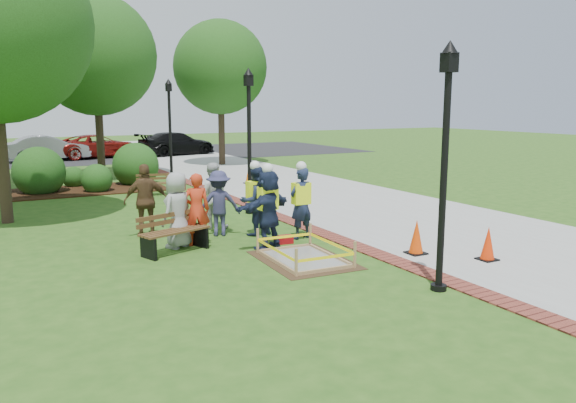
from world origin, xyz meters
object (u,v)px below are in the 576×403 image
cone_front (488,244)px  lamp_near (445,149)px  bench_near (175,240)px  hivis_worker_a (268,206)px  hivis_worker_b (301,201)px  hivis_worker_c (255,198)px  wet_concrete_pad (304,249)px

cone_front → lamp_near: (-2.21, -0.93, 2.13)m
bench_near → hivis_worker_a: 2.19m
bench_near → hivis_worker_b: bearing=-3.2°
bench_near → cone_front: (5.54, -3.72, 0.08)m
hivis_worker_c → hivis_worker_a: bearing=-102.5°
lamp_near → hivis_worker_c: lamp_near is taller
hivis_worker_a → bench_near: bearing=163.9°
hivis_worker_c → cone_front: bearing=-53.6°
lamp_near → hivis_worker_b: lamp_near is taller
hivis_worker_c → wet_concrete_pad: bearing=-92.0°
cone_front → hivis_worker_b: size_ratio=0.39×
hivis_worker_c → hivis_worker_b: bearing=-47.1°
lamp_near → hivis_worker_a: 4.55m
hivis_worker_b → bench_near: bearing=176.8°
hivis_worker_b → wet_concrete_pad: bearing=-117.8°
bench_near → hivis_worker_b: (3.09, -0.17, 0.66)m
lamp_near → hivis_worker_b: size_ratio=2.26×
lamp_near → hivis_worker_b: 4.75m
hivis_worker_a → cone_front: bearing=-41.6°
hivis_worker_a → hivis_worker_b: hivis_worker_a is taller
hivis_worker_b → cone_front: bearing=-55.4°
wet_concrete_pad → hivis_worker_b: size_ratio=1.26×
wet_concrete_pad → hivis_worker_b: (0.90, 1.71, 0.70)m
hivis_worker_b → lamp_near: bearing=-86.9°
bench_near → lamp_near: bearing=-54.5°
bench_near → hivis_worker_b: hivis_worker_b is taller
lamp_near → hivis_worker_b: (-0.24, 4.48, -1.54)m
wet_concrete_pad → hivis_worker_a: 1.50m
wet_concrete_pad → cone_front: (3.35, -1.85, 0.12)m
cone_front → hivis_worker_c: bearing=126.4°
hivis_worker_a → hivis_worker_c: hivis_worker_a is taller
bench_near → hivis_worker_b: 3.16m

